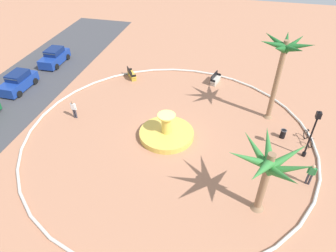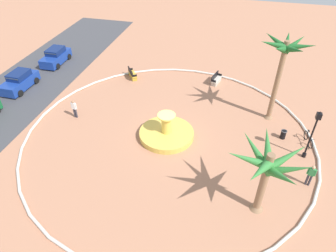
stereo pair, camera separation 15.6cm
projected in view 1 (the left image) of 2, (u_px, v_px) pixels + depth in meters
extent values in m
plane|color=tan|center=(169.00, 136.00, 23.45)|extent=(80.00, 80.00, 0.00)
torus|color=silver|center=(169.00, 135.00, 23.39)|extent=(22.12, 22.12, 0.20)
cylinder|color=gold|center=(167.00, 134.00, 23.30)|extent=(4.23, 4.23, 0.45)
cylinder|color=teal|center=(167.00, 134.00, 23.33)|extent=(3.72, 3.72, 0.34)
cylinder|color=gold|center=(167.00, 124.00, 22.71)|extent=(0.76, 0.76, 1.47)
cylinder|color=#F1C954|center=(166.00, 116.00, 22.23)|extent=(1.35, 1.35, 0.12)
cylinder|color=#8E6B4C|center=(276.00, 82.00, 23.38)|extent=(0.40, 0.40, 6.73)
cone|color=#8E6B4C|center=(268.00, 115.00, 25.29)|extent=(0.76, 0.76, 0.50)
cone|color=#1E6028|center=(287.00, 40.00, 22.21)|extent=(2.09, 0.80, 1.21)
cone|color=#1E6028|center=(275.00, 40.00, 22.09)|extent=(1.74, 1.94, 1.11)
cone|color=#1E6028|center=(273.00, 44.00, 21.42)|extent=(1.15, 2.12, 1.04)
cone|color=#1E6028|center=(280.00, 49.00, 20.97)|extent=(2.07, 1.46, 1.19)
cone|color=#1E6028|center=(294.00, 49.00, 20.77)|extent=(2.06, 1.50, 1.11)
cone|color=#1E6028|center=(300.00, 46.00, 21.14)|extent=(0.96, 2.12, 1.03)
cone|color=#1E6028|center=(294.00, 43.00, 21.93)|extent=(1.83, 1.83, 1.31)
cylinder|color=#8E6B4C|center=(264.00, 183.00, 16.78)|extent=(0.43, 0.43, 4.41)
cone|color=#8E6B4C|center=(258.00, 205.00, 17.97)|extent=(0.83, 0.83, 0.50)
cone|color=#337F38|center=(268.00, 145.00, 16.52)|extent=(2.47, 0.81, 1.25)
cone|color=#337F38|center=(256.00, 150.00, 16.47)|extent=(2.10, 2.03, 1.57)
cone|color=#337F38|center=(249.00, 159.00, 15.73)|extent=(0.97, 2.47, 1.35)
cone|color=#337F38|center=(261.00, 171.00, 14.91)|extent=(2.43, 1.56, 1.13)
cone|color=#337F38|center=(282.00, 176.00, 14.95)|extent=(2.31, 1.72, 1.55)
cone|color=#337F38|center=(290.00, 169.00, 15.45)|extent=(1.02, 2.38, 1.70)
cone|color=#337F38|center=(287.00, 157.00, 16.01)|extent=(1.76, 2.30, 1.52)
cube|color=beige|center=(216.00, 79.00, 29.72)|extent=(1.68, 0.91, 0.12)
cube|color=black|center=(214.00, 76.00, 29.61)|extent=(1.56, 0.51, 0.50)
cube|color=#B6ADA0|center=(216.00, 81.00, 29.87)|extent=(1.54, 0.84, 0.39)
cube|color=black|center=(219.00, 75.00, 30.15)|extent=(0.20, 0.45, 0.24)
cube|color=black|center=(213.00, 81.00, 29.12)|extent=(0.20, 0.45, 0.24)
cube|color=gold|center=(132.00, 74.00, 30.53)|extent=(1.59, 1.34, 0.12)
cube|color=black|center=(130.00, 72.00, 30.29)|extent=(1.35, 1.00, 0.50)
cube|color=gold|center=(132.00, 76.00, 30.69)|extent=(1.46, 1.23, 0.39)
cube|color=black|center=(130.00, 70.00, 31.00)|extent=(0.33, 0.41, 0.24)
cube|color=black|center=(134.00, 76.00, 29.90)|extent=(0.33, 0.41, 0.24)
cylinder|color=black|center=(310.00, 138.00, 20.67)|extent=(0.12, 0.12, 3.38)
cylinder|color=black|center=(304.00, 154.00, 21.61)|extent=(0.28, 0.28, 0.30)
cube|color=black|center=(319.00, 115.00, 19.50)|extent=(0.32, 0.32, 0.44)
sphere|color=#F2EDCC|center=(319.00, 115.00, 19.50)|extent=(0.22, 0.22, 0.22)
cone|color=black|center=(320.00, 112.00, 19.32)|extent=(0.20, 0.20, 0.18)
cylinder|color=black|center=(283.00, 134.00, 23.11)|extent=(0.40, 0.40, 0.70)
torus|color=#4C4C51|center=(284.00, 130.00, 22.90)|extent=(0.46, 0.46, 0.06)
torus|color=black|center=(310.00, 143.00, 22.26)|extent=(0.72, 0.22, 0.72)
torus|color=black|center=(306.00, 134.00, 23.05)|extent=(0.72, 0.22, 0.72)
cylinder|color=black|center=(309.00, 136.00, 22.51)|extent=(0.94, 0.26, 0.05)
cylinder|color=black|center=(308.00, 132.00, 22.70)|extent=(0.04, 0.04, 0.30)
cube|color=black|center=(308.00, 130.00, 22.59)|extent=(0.22, 0.14, 0.06)
cylinder|color=black|center=(311.00, 139.00, 22.08)|extent=(0.13, 0.44, 0.03)
cylinder|color=#33333D|center=(310.00, 179.00, 19.31)|extent=(0.14, 0.14, 0.91)
cylinder|color=#33333D|center=(307.00, 178.00, 19.38)|extent=(0.14, 0.14, 0.91)
cube|color=#338C4C|center=(312.00, 171.00, 18.90)|extent=(0.28, 0.38, 0.56)
sphere|color=tan|center=(314.00, 166.00, 18.65)|extent=(0.22, 0.22, 0.22)
cylinder|color=#338C4C|center=(316.00, 172.00, 18.82)|extent=(0.09, 0.09, 0.53)
cylinder|color=#338C4C|center=(308.00, 170.00, 18.98)|extent=(0.09, 0.09, 0.53)
cylinder|color=#33333D|center=(74.00, 113.00, 25.15)|extent=(0.14, 0.14, 0.85)
cylinder|color=#33333D|center=(76.00, 114.00, 25.10)|extent=(0.14, 0.14, 0.85)
cube|color=white|center=(73.00, 106.00, 24.69)|extent=(0.22, 0.35, 0.56)
sphere|color=#9E7051|center=(72.00, 102.00, 24.45)|extent=(0.22, 0.22, 0.22)
cylinder|color=white|center=(71.00, 106.00, 24.74)|extent=(0.09, 0.09, 0.53)
cylinder|color=white|center=(76.00, 107.00, 24.64)|extent=(0.09, 0.09, 0.53)
cube|color=navy|center=(19.00, 83.00, 28.65)|extent=(4.02, 1.75, 0.90)
cube|color=navy|center=(18.00, 76.00, 28.36)|extent=(2.02, 1.47, 0.60)
cube|color=#333D47|center=(12.00, 81.00, 27.72)|extent=(0.31, 1.36, 0.51)
cylinder|color=black|center=(19.00, 94.00, 27.73)|extent=(0.64, 0.23, 0.64)
cylinder|color=black|center=(3.00, 92.00, 28.07)|extent=(0.64, 0.23, 0.64)
cylinder|color=black|center=(35.00, 81.00, 29.63)|extent=(0.64, 0.23, 0.64)
cylinder|color=black|center=(20.00, 79.00, 29.96)|extent=(0.64, 0.23, 0.64)
cube|color=navy|center=(55.00, 58.00, 32.98)|extent=(4.03, 1.78, 0.90)
cube|color=navy|center=(54.00, 51.00, 32.69)|extent=(2.03, 1.48, 0.60)
cube|color=#333D47|center=(50.00, 56.00, 32.04)|extent=(0.32, 1.37, 0.51)
cylinder|color=black|center=(57.00, 67.00, 32.07)|extent=(0.64, 0.23, 0.64)
cylinder|color=black|center=(42.00, 65.00, 32.37)|extent=(0.64, 0.23, 0.64)
cylinder|color=black|center=(68.00, 57.00, 33.98)|extent=(0.64, 0.23, 0.64)
cylinder|color=black|center=(54.00, 56.00, 34.28)|extent=(0.64, 0.23, 0.64)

